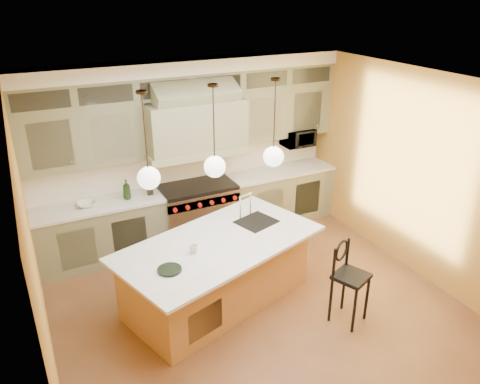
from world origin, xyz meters
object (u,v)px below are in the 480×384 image
range (198,212)px  counter_stool (349,278)px  kitchen_island (218,270)px  microwave (298,138)px

range → counter_stool: size_ratio=1.10×
range → counter_stool: (0.89, -2.76, 0.13)m
kitchen_island → microwave: bearing=19.9°
counter_stool → microwave: bearing=46.6°
range → kitchen_island: (-0.39, -1.69, -0.01)m
kitchen_island → microwave: 3.11m
range → microwave: bearing=3.1°
range → microwave: size_ratio=2.21×
kitchen_island → counter_stool: bearing=-57.4°
microwave → counter_stool: bearing=-110.3°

